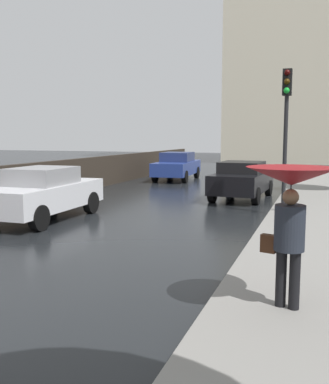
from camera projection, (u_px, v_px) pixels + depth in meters
name	position (u px, v px, depth m)	size (l,w,h in m)	color
car_white_near_kerb	(44.00, 193.00, 12.47)	(1.78, 4.15, 1.49)	silver
car_black_mid_road	(242.00, 180.00, 16.65)	(1.97, 4.04, 1.42)	black
car_blue_behind_camera	(177.00, 166.00, 23.88)	(2.01, 4.49, 1.50)	navy
pedestrian_with_umbrella_near	(291.00, 195.00, 5.59)	(1.14, 1.14, 1.84)	black
traffic_light	(286.00, 113.00, 12.82)	(0.26, 0.39, 4.15)	black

